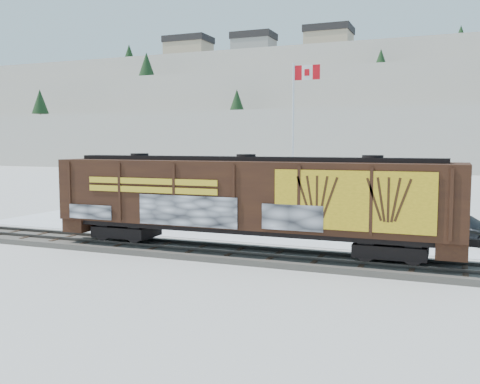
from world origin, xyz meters
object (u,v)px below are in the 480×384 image
at_px(car_dark, 462,229).
at_px(flagpole, 294,163).
at_px(car_white, 251,219).
at_px(car_silver, 187,216).
at_px(hopper_railcar, 246,197).

bearing_deg(car_dark, flagpole, 89.56).
relative_size(car_white, car_dark, 0.80).
bearing_deg(car_silver, flagpole, -35.05).
distance_m(car_silver, car_white, 4.12).
height_order(hopper_railcar, car_silver, hopper_railcar).
bearing_deg(flagpole, car_white, -103.00).
xyz_separation_m(flagpole, car_silver, (-5.29, -6.08, -3.21)).
xyz_separation_m(hopper_railcar, flagpole, (-1.37, 12.83, 1.12)).
relative_size(hopper_railcar, car_white, 4.62).
bearing_deg(hopper_railcar, car_white, 109.19).
bearing_deg(car_dark, car_white, 115.89).
height_order(flagpole, car_silver, flagpole).
distance_m(hopper_railcar, car_white, 8.21).
height_order(flagpole, car_white, flagpole).
xyz_separation_m(car_white, car_dark, (12.09, 0.29, 0.07)).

